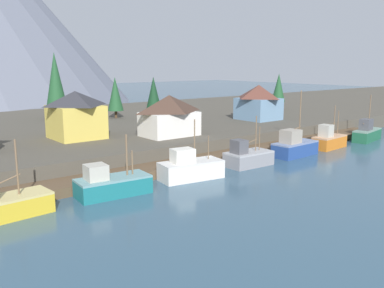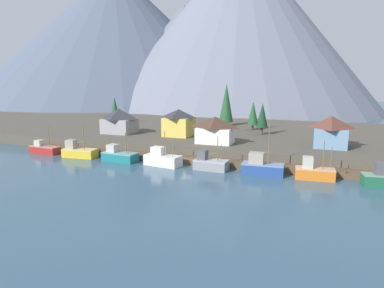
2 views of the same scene
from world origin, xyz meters
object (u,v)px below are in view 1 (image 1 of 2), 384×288
object	(u,v)px
fishing_boat_white	(190,168)
house_blue	(258,102)
fishing_boat_grey	(248,157)
house_white	(169,115)
conifer_mid_right	(279,88)
fishing_boat_orange	(329,140)
conifer_back_left	(56,83)
conifer_near_left	(115,94)
fishing_boat_green	(367,133)
fishing_boat_teal	(111,184)
fishing_boat_yellow	(3,205)
fishing_boat_blue	(294,146)
house_yellow	(76,114)
conifer_mid_left	(154,94)

from	to	relation	value
fishing_boat_white	house_blue	bearing A→B (deg)	38.95
fishing_boat_grey	house_blue	xyz separation A→B (m)	(20.39, 17.01, 4.65)
house_white	conifer_mid_right	distance (m)	41.25
fishing_boat_grey	house_blue	world-z (taller)	house_blue
fishing_boat_orange	fishing_boat_white	bearing A→B (deg)	176.32
conifer_mid_right	conifer_back_left	size ratio (longest dim) A/B	0.66
fishing_boat_white	conifer_mid_right	bearing A→B (deg)	38.33
fishing_boat_orange	conifer_near_left	bearing A→B (deg)	111.05
fishing_boat_grey	house_white	bearing A→B (deg)	105.26
conifer_back_left	conifer_near_left	bearing A→B (deg)	-32.81
conifer_near_left	house_white	bearing A→B (deg)	-99.39
fishing_boat_green	fishing_boat_teal	bearing A→B (deg)	170.10
fishing_boat_teal	fishing_boat_grey	xyz separation A→B (m)	(19.14, 0.16, 0.00)
conifer_back_left	fishing_boat_white	bearing A→B (deg)	-91.57
fishing_boat_white	fishing_boat_orange	xyz separation A→B (m)	(27.35, 0.48, -0.02)
house_white	fishing_boat_teal	bearing A→B (deg)	-141.58
fishing_boat_yellow	fishing_boat_green	bearing A→B (deg)	-4.81
conifer_back_left	fishing_boat_teal	bearing A→B (deg)	-104.54
fishing_boat_blue	conifer_mid_right	xyz separation A→B (m)	(26.85, 25.49, 6.08)
fishing_boat_white	house_blue	xyz separation A→B (m)	(29.89, 17.35, 4.52)
fishing_boat_yellow	house_blue	bearing A→B (deg)	14.31
house_yellow	conifer_mid_left	distance (m)	20.87
fishing_boat_teal	conifer_mid_left	size ratio (longest dim) A/B	0.93
house_yellow	conifer_near_left	bearing A→B (deg)	47.64
house_blue	conifer_near_left	size ratio (longest dim) A/B	0.92
fishing_boat_white	conifer_mid_right	world-z (taller)	conifer_mid_right
fishing_boat_teal	fishing_boat_grey	size ratio (longest dim) A/B	1.18
house_blue	conifer_back_left	bearing A→B (deg)	139.67
house_white	conifer_mid_left	size ratio (longest dim) A/B	1.01
fishing_boat_blue	fishing_boat_orange	xyz separation A→B (m)	(8.54, 0.12, -0.12)
fishing_boat_yellow	conifer_mid_right	size ratio (longest dim) A/B	0.90
fishing_boat_blue	fishing_boat_white	bearing A→B (deg)	178.55
conifer_near_left	fishing_boat_teal	bearing A→B (deg)	-119.19
house_blue	conifer_near_left	xyz separation A→B (m)	(-19.59, 18.50, 1.29)
fishing_boat_yellow	fishing_boat_green	xyz separation A→B (m)	(57.45, -0.02, 0.11)
conifer_mid_left	house_white	bearing A→B (deg)	-116.06
fishing_boat_orange	fishing_boat_green	world-z (taller)	fishing_boat_green
house_blue	conifer_near_left	distance (m)	26.98
house_blue	conifer_back_left	size ratio (longest dim) A/B	0.58
house_white	conifer_mid_right	bearing A→B (deg)	18.19
house_blue	fishing_boat_green	bearing A→B (deg)	-65.03
house_white	conifer_back_left	size ratio (longest dim) A/B	0.65
fishing_boat_yellow	fishing_boat_teal	world-z (taller)	fishing_boat_yellow
conifer_near_left	conifer_mid_left	xyz separation A→B (m)	(3.75, -7.46, 0.29)
fishing_boat_yellow	conifer_mid_left	size ratio (longest dim) A/B	0.92
fishing_boat_green	conifer_near_left	size ratio (longest dim) A/B	0.99
house_blue	conifer_near_left	bearing A→B (deg)	136.63
fishing_boat_blue	house_blue	distance (m)	20.76
fishing_boat_orange	house_white	xyz separation A→B (m)	(-20.83, 12.51, 4.25)
fishing_boat_green	fishing_boat_blue	bearing A→B (deg)	169.59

